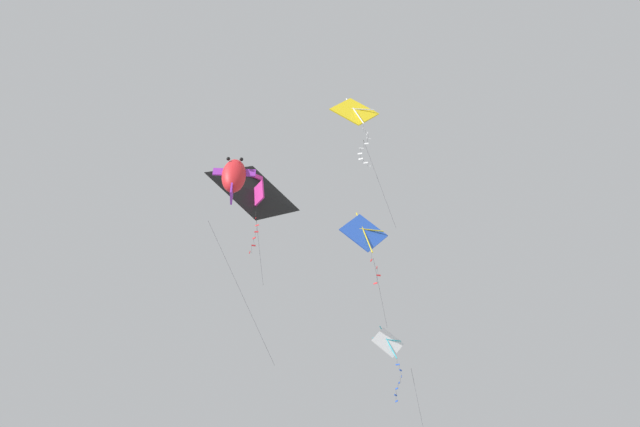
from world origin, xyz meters
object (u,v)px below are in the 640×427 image
Objects in this scene: kite_delta_mid_left at (255,192)px; kite_diamond_upper_right at (389,345)px; kite_diamond_near_right at (364,233)px; kite_diamond_far_centre at (355,112)px; kite_fish_highest at (234,176)px.

kite_diamond_upper_right is at bearing 171.00° from kite_delta_mid_left.
kite_delta_mid_left is at bearing -15.20° from kite_diamond_upper_right.
kite_diamond_near_right is at bearing 145.51° from kite_delta_mid_left.
kite_diamond_near_right is at bearing 25.42° from kite_diamond_upper_right.
kite_diamond_far_centre reaches higher than kite_diamond_upper_right.
kite_diamond_far_centre is at bearing 33.52° from kite_diamond_upper_right.
kite_delta_mid_left is (-4.77, 3.17, -1.20)m from kite_diamond_far_centre.
kite_diamond_near_right is 5.21m from kite_diamond_far_centre.
kite_fish_highest reaches higher than kite_diamond_upper_right.
kite_delta_mid_left is 0.69× the size of kite_fish_highest.
kite_delta_mid_left is at bearing -74.89° from kite_diamond_far_centre.
kite_delta_mid_left is 3.72m from kite_fish_highest.
kite_diamond_near_right is 4.98m from kite_diamond_upper_right.
kite_delta_mid_left is at bearing -101.50° from kite_fish_highest.
kite_diamond_far_centre reaches higher than kite_diamond_near_right.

